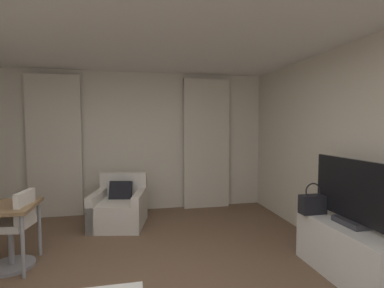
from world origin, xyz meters
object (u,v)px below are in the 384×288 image
at_px(tv_console, 351,252).
at_px(desk_chair, 14,234).
at_px(tv_flatscreen, 352,194).
at_px(handbag_primary, 313,204).
at_px(armchair, 120,208).

bearing_deg(tv_console, desk_chair, 164.61).
relative_size(tv_flatscreen, handbag_primary, 2.90).
xyz_separation_m(armchair, desk_chair, (-1.10, -1.19, 0.12)).
xyz_separation_m(tv_flatscreen, handbag_primary, (-0.16, 0.43, -0.21)).
distance_m(armchair, tv_console, 3.28).
bearing_deg(handbag_primary, armchair, 143.02).
xyz_separation_m(desk_chair, tv_flatscreen, (3.56, -0.97, 0.51)).
bearing_deg(tv_console, tv_flatscreen, 90.00).
relative_size(tv_console, tv_flatscreen, 1.14).
relative_size(tv_console, handbag_primary, 3.29).
relative_size(desk_chair, tv_flatscreen, 0.82).
relative_size(armchair, tv_flatscreen, 0.94).
distance_m(tv_flatscreen, handbag_primary, 0.50).
xyz_separation_m(desk_chair, handbag_primary, (3.40, -0.54, 0.30)).
bearing_deg(handbag_primary, tv_flatscreen, -70.00).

